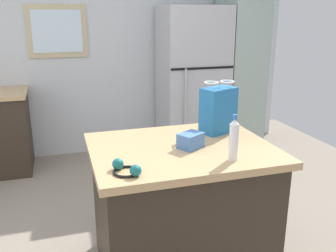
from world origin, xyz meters
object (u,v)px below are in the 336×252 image
object	(u,v)px
refrigerator	(192,82)
ear_defenders	(127,169)
tall_cabinet	(240,64)
kitchen_island	(181,208)
small_box	(191,140)
bottle	(234,140)
shopping_bag	(218,110)

from	to	relation	value
refrigerator	ear_defenders	size ratio (longest dim) A/B	8.74
ear_defenders	tall_cabinet	bearing A→B (deg)	51.61
kitchen_island	tall_cabinet	bearing A→B (deg)	54.60
refrigerator	ear_defenders	distance (m)	2.76
small_box	ear_defenders	size ratio (longest dim) A/B	0.74
tall_cabinet	bottle	world-z (taller)	tall_cabinet
tall_cabinet	small_box	xyz separation A→B (m)	(-1.47, -2.17, -0.16)
kitchen_island	shopping_bag	size ratio (longest dim) A/B	3.14
shopping_bag	bottle	xyz separation A→B (m)	(-0.14, -0.52, -0.04)
small_box	ear_defenders	world-z (taller)	small_box
refrigerator	ear_defenders	bearing A→B (deg)	-117.83
tall_cabinet	shopping_bag	world-z (taller)	tall_cabinet
kitchen_island	tall_cabinet	world-z (taller)	tall_cabinet
tall_cabinet	kitchen_island	bearing A→B (deg)	-125.40
tall_cabinet	small_box	bearing A→B (deg)	-124.08
bottle	ear_defenders	bearing A→B (deg)	179.79
tall_cabinet	shopping_bag	bearing A→B (deg)	-121.36
ear_defenders	small_box	bearing A→B (deg)	29.94
tall_cabinet	ear_defenders	distance (m)	3.12
tall_cabinet	shopping_bag	size ratio (longest dim) A/B	6.00
tall_cabinet	small_box	world-z (taller)	tall_cabinet
kitchen_island	tall_cabinet	xyz separation A→B (m)	(1.52, 2.14, 0.66)
bottle	shopping_bag	bearing A→B (deg)	75.27
small_box	bottle	distance (m)	0.32
refrigerator	small_box	xyz separation A→B (m)	(-0.83, -2.17, 0.04)
bottle	ear_defenders	size ratio (longest dim) A/B	1.32
bottle	ear_defenders	xyz separation A→B (m)	(-0.62, 0.00, -0.10)
refrigerator	small_box	distance (m)	2.33
refrigerator	ear_defenders	xyz separation A→B (m)	(-1.29, -2.44, 0.01)
tall_cabinet	bottle	size ratio (longest dim) A/B	8.08
ear_defenders	kitchen_island	bearing A→B (deg)	36.22
refrigerator	ear_defenders	world-z (taller)	refrigerator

